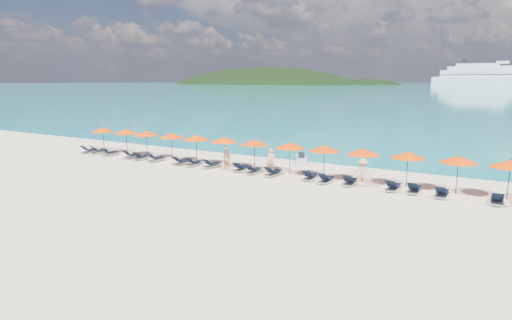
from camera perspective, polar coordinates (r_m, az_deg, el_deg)
The scene contains 41 objects.
ground at distance 26.43m, azimuth -3.28°, elevation -3.60°, with size 1400.00×1400.00×0.00m, color beige.
sea at distance 681.52m, azimuth 29.39°, elevation 8.76°, with size 1600.00×1300.00×0.01m, color #1FA9B2.
headland_main at distance 644.82m, azimuth 0.98°, elevation 6.69°, with size 374.00×242.00×126.50m.
headland_small at distance 605.51m, azimuth 14.50°, elevation 6.38°, with size 162.00×126.00×85.50m.
cruise_ship at distance 572.18m, azimuth 29.09°, elevation 9.62°, with size 129.37×21.58×36.01m.
jetski at distance 33.92m, azimuth 6.08°, elevation 0.09°, with size 1.67×2.32×0.78m.
beachgoer_a at distance 29.55m, azimuth 2.01°, elevation -0.22°, with size 0.68×0.45×1.86m, color tan.
beachgoer_b at distance 31.03m, azimuth -3.97°, elevation 0.12°, with size 0.82×0.47×1.68m, color tan.
beachgoer_c at distance 27.00m, azimuth 14.03°, elevation -1.66°, with size 1.15×0.53×1.78m, color tan.
umbrella_0 at distance 41.57m, azimuth -19.74°, elevation 3.84°, with size 2.10×2.10×2.28m.
umbrella_1 at distance 39.49m, azimuth -16.93°, elevation 3.67°, with size 2.10×2.10×2.28m.
umbrella_2 at distance 37.72m, azimuth -14.41°, elevation 3.49°, with size 2.10×2.10×2.28m.
umbrella_3 at distance 35.73m, azimuth -11.22°, elevation 3.24°, with size 2.10×2.10×2.28m.
umbrella_4 at distance 34.13m, azimuth -7.99°, elevation 3.01°, with size 2.10×2.10×2.28m.
umbrella_5 at distance 32.58m, azimuth -4.28°, elevation 2.72°, with size 2.10×2.10×2.28m.
umbrella_6 at distance 31.16m, azimuth -0.20°, elevation 2.38°, with size 2.10×2.10×2.28m.
umbrella_7 at distance 29.78m, azimuth 4.56°, elevation 1.96°, with size 2.10×2.10×2.28m.
umbrella_8 at distance 28.80m, azimuth 9.10°, elevation 1.57°, with size 2.10×2.10×2.28m.
umbrella_9 at distance 27.94m, azimuth 14.13°, elevation 1.10°, with size 2.10×2.10×2.28m.
umbrella_10 at distance 27.50m, azimuth 19.61°, elevation 0.65°, with size 2.10×2.10×2.28m.
umbrella_11 at distance 27.03m, azimuth 25.41°, elevation 0.07°, with size 2.10×2.10×2.28m.
umbrella_12 at distance 26.95m, azimuth 30.82°, elevation -0.44°, with size 2.10×2.10×2.28m.
lounger_0 at distance 41.37m, azimuth -21.36°, elevation 1.21°, with size 0.70×1.73×0.66m.
lounger_1 at distance 40.73m, azimuth -20.20°, elevation 1.15°, with size 0.77×1.75×0.66m.
lounger_2 at distance 39.30m, azimuth -18.92°, elevation 0.90°, with size 0.67×1.72×0.66m.
lounger_3 at distance 37.40m, azimuth -16.26°, elevation 0.58°, with size 0.65×1.71×0.66m.
lounger_4 at distance 36.46m, azimuth -15.07°, elevation 0.39°, with size 0.78×1.75×0.66m.
lounger_5 at distance 35.43m, azimuth -13.18°, elevation 0.19°, with size 0.71×1.73×0.66m.
lounger_6 at distance 33.68m, azimuth -10.00°, elevation -0.23°, with size 0.66×1.72×0.66m.
lounger_7 at distance 33.08m, azimuth -8.25°, elevation -0.37°, with size 0.62×1.70×0.66m.
lounger_8 at distance 32.22m, azimuth -5.96°, elevation -0.62°, with size 0.78×1.75×0.66m.
lounger_9 at distance 30.80m, azimuth -2.04°, elevation -1.09°, with size 0.77×1.75×0.66m.
lounger_10 at distance 30.04m, azimuth -0.35°, elevation -1.38°, with size 0.64×1.71×0.66m.
lounger_11 at distance 29.30m, azimuth 2.28°, elevation -1.70°, with size 0.77×1.75×0.66m.
lounger_12 at distance 28.36m, azimuth 7.23°, elevation -2.19°, with size 0.63×1.70×0.66m.
lounger_13 at distance 27.74m, azimuth 9.32°, elevation -2.54°, with size 0.68×1.72×0.66m.
lounger_14 at distance 27.41m, azimuth 12.40°, elevation -2.81°, with size 0.67×1.72×0.66m.
lounger_15 at distance 26.76m, azimuth 17.81°, elevation -3.41°, with size 0.73×1.74×0.66m.
lounger_16 at distance 26.61m, azimuth 20.36°, elevation -3.64°, with size 0.65×1.71×0.66m.
lounger_17 at distance 26.23m, azimuth 23.54°, elevation -4.07°, with size 0.67×1.72×0.66m.
lounger_18 at distance 26.16m, azimuth 29.48°, elevation -4.61°, with size 0.68×1.72×0.66m.
Camera 1 is at (14.17, -21.34, 6.50)m, focal length 30.00 mm.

